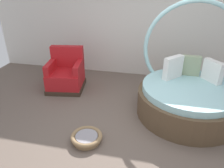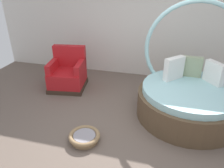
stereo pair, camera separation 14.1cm
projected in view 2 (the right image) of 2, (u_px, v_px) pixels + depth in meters
name	position (u px, v px, depth m)	size (l,w,h in m)	color
ground_plane	(123.00, 134.00, 3.68)	(8.00, 8.00, 0.02)	#66564C
back_wall	(146.00, 22.00, 5.29)	(8.00, 0.12, 2.75)	silver
round_daybed	(189.00, 95.00, 4.04)	(1.86, 1.86, 2.06)	brown
red_armchair	(68.00, 74.00, 5.10)	(0.91, 0.91, 0.94)	#38281E
pet_basket	(84.00, 137.00, 3.50)	(0.51, 0.51, 0.13)	#8E704C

